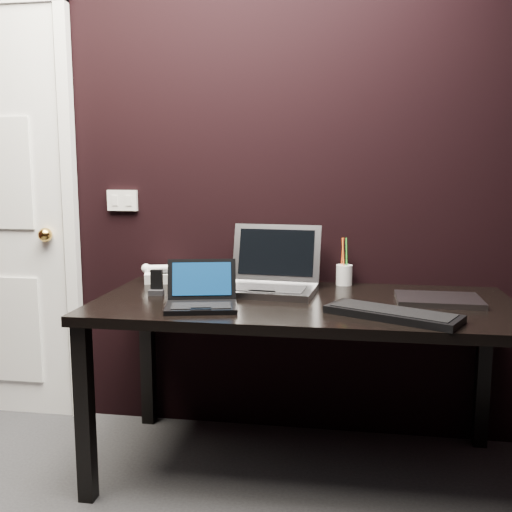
% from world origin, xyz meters
% --- Properties ---
extents(wall_back, '(4.00, 0.00, 4.00)m').
position_xyz_m(wall_back, '(0.00, 1.80, 1.30)').
color(wall_back, black).
rests_on(wall_back, ground).
extents(wall_switch, '(0.15, 0.02, 0.10)m').
position_xyz_m(wall_switch, '(-0.62, 1.79, 1.12)').
color(wall_switch, silver).
rests_on(wall_switch, wall_back).
extents(desk, '(1.70, 0.80, 0.74)m').
position_xyz_m(desk, '(0.30, 1.40, 0.66)').
color(desk, black).
rests_on(desk, ground).
extents(netbook, '(0.32, 0.30, 0.17)m').
position_xyz_m(netbook, '(-0.08, 1.22, 0.78)').
color(netbook, black).
rests_on(netbook, desk).
extents(silver_laptop, '(0.44, 0.40, 0.28)m').
position_xyz_m(silver_laptop, '(0.14, 1.56, 0.79)').
color(silver_laptop, gray).
rests_on(silver_laptop, desk).
extents(ext_keyboard, '(0.50, 0.36, 0.03)m').
position_xyz_m(ext_keyboard, '(0.64, 1.17, 0.75)').
color(ext_keyboard, black).
rests_on(ext_keyboard, desk).
extents(closed_laptop, '(0.33, 0.24, 0.02)m').
position_xyz_m(closed_laptop, '(0.84, 1.45, 0.75)').
color(closed_laptop, '#98999E').
rests_on(closed_laptop, desk).
extents(desk_phone, '(0.20, 0.18, 0.10)m').
position_xyz_m(desk_phone, '(-0.39, 1.69, 0.78)').
color(desk_phone, silver).
rests_on(desk_phone, desk).
extents(mobile_phone, '(0.07, 0.06, 0.11)m').
position_xyz_m(mobile_phone, '(-0.33, 1.42, 0.78)').
color(mobile_phone, black).
rests_on(mobile_phone, desk).
extents(pen_cup, '(0.08, 0.08, 0.22)m').
position_xyz_m(pen_cup, '(0.46, 1.75, 0.79)').
color(pen_cup, silver).
rests_on(pen_cup, desk).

